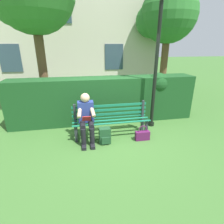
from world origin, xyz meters
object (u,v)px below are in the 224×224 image
at_px(park_bench, 111,119).
at_px(backpack, 105,136).
at_px(handbag, 142,135).
at_px(tree_far, 166,16).
at_px(person_seated, 86,117).
at_px(lamp_post, 158,48).

height_order(park_bench, backpack, park_bench).
xyz_separation_m(handbag, tree_far, (-2.43, -4.35, 3.28)).
relative_size(person_seated, lamp_post, 0.34).
height_order(handbag, lamp_post, lamp_post).
distance_m(backpack, handbag, 0.95).
relative_size(park_bench, person_seated, 1.66).
distance_m(backpack, lamp_post, 2.59).
relative_size(person_seated, handbag, 3.02).
distance_m(handbag, lamp_post, 2.25).
height_order(tree_far, lamp_post, tree_far).
xyz_separation_m(park_bench, person_seated, (0.63, 0.17, 0.18)).
xyz_separation_m(park_bench, handbag, (-0.73, 0.44, -0.32)).
distance_m(person_seated, lamp_post, 2.51).
bearing_deg(person_seated, tree_far, -132.81).
relative_size(handbag, lamp_post, 0.11).
bearing_deg(tree_far, person_seated, 47.19).
height_order(park_bench, handbag, park_bench).
bearing_deg(park_bench, backpack, 61.56).
height_order(person_seated, tree_far, tree_far).
xyz_separation_m(person_seated, tree_far, (-3.79, -4.09, 2.78)).
relative_size(park_bench, handbag, 5.03).
xyz_separation_m(person_seated, backpack, (-0.41, 0.24, -0.43)).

